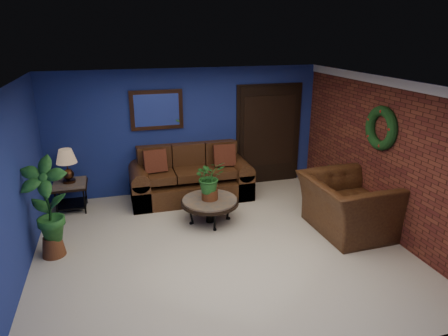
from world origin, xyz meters
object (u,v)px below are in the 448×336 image
object	(u,v)px
side_chair	(214,171)
table_lamp	(67,162)
end_table	(70,189)
sofa	(190,180)
coffee_table	(210,202)
armchair	(347,205)

from	to	relation	value
side_chair	table_lamp	bearing A→B (deg)	177.68
end_table	table_lamp	world-z (taller)	table_lamp
sofa	table_lamp	xyz separation A→B (m)	(-2.25, -0.04, 0.60)
coffee_table	end_table	bearing A→B (deg)	153.49
sofa	coffee_table	size ratio (longest dim) A/B	2.34
coffee_table	table_lamp	bearing A→B (deg)	153.49
table_lamp	armchair	world-z (taller)	table_lamp
side_chair	armchair	world-z (taller)	armchair
coffee_table	table_lamp	size ratio (longest dim) A/B	1.65
sofa	table_lamp	distance (m)	2.33
armchair	coffee_table	bearing A→B (deg)	64.62
sofa	coffee_table	bearing A→B (deg)	-85.04
end_table	side_chair	xyz separation A→B (m)	(2.75, 0.06, 0.05)
coffee_table	side_chair	world-z (taller)	side_chair
sofa	armchair	bearing A→B (deg)	-44.17
sofa	armchair	world-z (taller)	sofa
sofa	side_chair	distance (m)	0.52
coffee_table	armchair	size ratio (longest dim) A/B	0.71
end_table	side_chair	size ratio (longest dim) A/B	0.72
side_chair	armchair	size ratio (longest dim) A/B	0.59
sofa	side_chair	xyz separation A→B (m)	(0.50, 0.02, 0.13)
end_table	table_lamp	distance (m)	0.52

